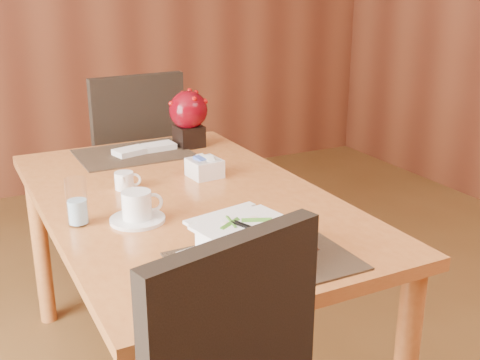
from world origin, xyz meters
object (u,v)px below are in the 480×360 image
sugar_caddy (205,168)px  far_chair (132,160)px  soup_setting (245,244)px  creamer_jug (124,181)px  bread_plate (186,307)px  coffee_cup (137,209)px  berry_decor (188,115)px  water_glass (77,202)px  dining_table (185,222)px

sugar_caddy → far_chair: size_ratio=0.11×
soup_setting → creamer_jug: size_ratio=3.63×
soup_setting → far_chair: far_chair is taller
soup_setting → bread_plate: size_ratio=2.22×
coffee_cup → berry_decor: berry_decor is taller
coffee_cup → sugar_caddy: 0.46m
coffee_cup → bread_plate: coffee_cup is taller
coffee_cup → water_glass: water_glass is taller
far_chair → sugar_caddy: bearing=87.7°
bread_plate → berry_decor: bearing=67.2°
creamer_jug → sugar_caddy: (0.30, -0.00, 0.00)m
soup_setting → water_glass: water_glass is taller
dining_table → far_chair: size_ratio=1.48×
soup_setting → far_chair: size_ratio=0.30×
coffee_cup → water_glass: size_ratio=1.16×
dining_table → far_chair: bearing=82.6°
water_glass → berry_decor: berry_decor is taller
dining_table → sugar_caddy: size_ratio=13.66×
dining_table → sugar_caddy: (0.14, 0.15, 0.13)m
coffee_cup → sugar_caddy: coffee_cup is taller
coffee_cup → sugar_caddy: bearing=39.8°
dining_table → creamer_jug: size_ratio=17.89×
soup_setting → berry_decor: size_ratio=1.26×
sugar_caddy → berry_decor: 0.43m
water_glass → sugar_caddy: 0.57m
coffee_cup → water_glass: bearing=161.0°
soup_setting → sugar_caddy: size_ratio=2.77×
water_glass → berry_decor: bearing=45.9°
creamer_jug → bread_plate: 0.84m
creamer_jug → far_chair: (0.29, 0.88, -0.21)m
soup_setting → creamer_jug: 0.69m
bread_plate → sugar_caddy: bearing=63.5°
coffee_cup → sugar_caddy: size_ratio=1.52×
dining_table → sugar_caddy: bearing=46.9°
water_glass → far_chair: size_ratio=0.14×
coffee_cup → berry_decor: 0.84m
coffee_cup → bread_plate: size_ratio=1.22×
dining_table → water_glass: (-0.37, -0.08, 0.17)m
soup_setting → sugar_caddy: soup_setting is taller
bread_plate → creamer_jug: bearing=82.5°
soup_setting → far_chair: 1.59m
dining_table → coffee_cup: 0.28m
berry_decor → water_glass: bearing=-134.1°
dining_table → soup_setting: bearing=-94.7°
soup_setting → water_glass: (-0.33, 0.44, 0.02)m
creamer_jug → coffee_cup: bearing=-76.3°
sugar_caddy → bread_plate: (-0.41, -0.82, -0.03)m
creamer_jug → bread_plate: size_ratio=0.61×
water_glass → bread_plate: water_glass is taller
water_glass → coffee_cup: bearing=-19.0°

